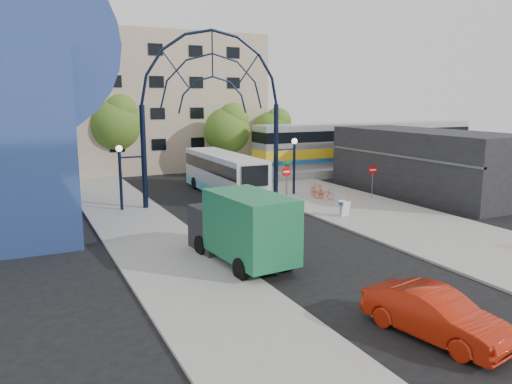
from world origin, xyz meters
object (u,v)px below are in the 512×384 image
sandwich_board (344,207)px  tree_north_a (228,128)px  do_not_enter_sign (373,173)px  black_suv (244,212)px  gateway_arch (213,82)px  bike_near_b (317,190)px  stop_sign (286,175)px  street_name_sign (287,171)px  green_truck (240,227)px  city_bus (224,174)px  tree_north_b (115,121)px  red_sedan (435,314)px  train_car (368,143)px  tree_north_c (273,129)px  bike_near_a (324,193)px

sandwich_board → tree_north_a: 20.33m
do_not_enter_sign → black_suv: do_not_enter_sign is taller
gateway_arch → bike_near_b: bearing=-14.7°
stop_sign → black_suv: stop_sign is taller
tree_north_a → street_name_sign: bearing=-94.0°
street_name_sign → tree_north_a: (0.92, 13.33, 2.48)m
green_truck → black_suv: bearing=59.4°
stop_sign → city_bus: size_ratio=0.21×
sandwich_board → green_truck: green_truck is taller
sandwich_board → tree_north_b: tree_north_b is taller
stop_sign → sandwich_board: size_ratio=2.53×
do_not_enter_sign → red_sedan: 22.18m
train_car → bike_near_b: size_ratio=13.78×
tree_north_a → sandwich_board: bearing=-91.5°
red_sedan → stop_sign: bearing=61.9°
tree_north_c → green_truck: bearing=-120.5°
street_name_sign → bike_near_a: (2.26, -1.51, -1.57)m
stop_sign → bike_near_a: (2.66, -0.90, -1.43)m
stop_sign → tree_north_a: tree_north_a is taller
black_suv → train_car: bearing=52.8°
sandwich_board → train_car: train_car is taller
black_suv → gateway_arch: bearing=103.5°
do_not_enter_sign → black_suv: 11.78m
red_sedan → bike_near_b: size_ratio=2.57×
tree_north_c → city_bus: tree_north_c is taller
stop_sign → tree_north_b: (-8.68, 17.93, 3.27)m
green_truck → bike_near_a: size_ratio=4.00×
stop_sign → black_suv: (-5.28, -4.23, -1.37)m
bike_near_a → green_truck: bearing=-168.6°
train_car → red_sedan: bearing=-125.0°
do_not_enter_sign → tree_north_c: size_ratio=0.38×
tree_north_b → green_truck: size_ratio=1.18×
gateway_arch → street_name_sign: size_ratio=4.87×
tree_north_c → green_truck: tree_north_c is taller
tree_north_b → bike_near_a: (11.34, -18.83, -4.70)m
gateway_arch → do_not_enter_sign: gateway_arch is taller
city_bus → street_name_sign: bearing=-46.8°
tree_north_a → red_sedan: bearing=-102.2°
black_suv → sandwich_board: bearing=1.6°
bike_near_b → street_name_sign: bearing=165.1°
street_name_sign → bike_near_a: bearing=-33.6°
tree_north_b → city_bus: bearing=-67.4°
green_truck → red_sedan: 9.71m
stop_sign → black_suv: bearing=-141.3°
gateway_arch → bike_near_a: size_ratio=8.05×
do_not_enter_sign → green_truck: green_truck is taller
gateway_arch → bike_near_a: 11.31m
street_name_sign → sandwich_board: street_name_sign is taller
tree_north_a → stop_sign: bearing=-95.4°
do_not_enter_sign → city_bus: city_bus is taller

